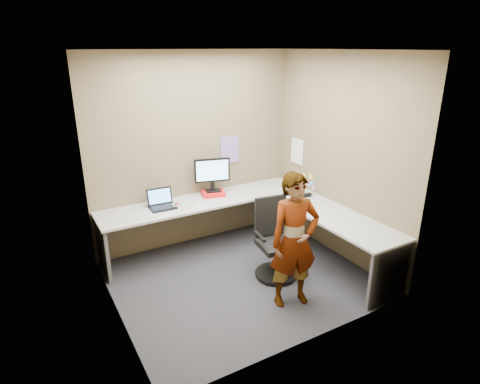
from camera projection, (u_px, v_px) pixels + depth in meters
ground at (241, 278)px, 5.02m from camera, size 3.00×3.00×0.00m
wall_back at (195, 151)px, 5.61m from camera, size 3.00×0.00×3.00m
wall_right at (340, 158)px, 5.25m from camera, size 0.00×2.70×2.70m
wall_left at (106, 199)px, 3.85m from camera, size 0.00×2.70×2.70m
ceiling at (241, 50)px, 4.09m from camera, size 3.00×3.00×0.00m
desk at (255, 218)px, 5.33m from camera, size 2.98×2.58×0.73m
paper_ream at (213, 193)px, 5.71m from camera, size 0.36×0.30×0.06m
monitor at (212, 172)px, 5.61m from camera, size 0.50×0.20×0.48m
laptop at (161, 203)px, 5.29m from camera, size 0.34×0.29×0.24m
trackball_mouse at (176, 205)px, 5.30m from camera, size 0.12×0.08×0.07m
origami at (197, 204)px, 5.33m from camera, size 0.10×0.10×0.06m
stapler at (306, 195)px, 5.64m from camera, size 0.15×0.05×0.05m
flower at (311, 186)px, 5.66m from camera, size 0.07×0.07×0.22m
calendar_purple at (230, 150)px, 5.88m from camera, size 0.30×0.01×0.40m
calendar_white at (297, 151)px, 6.02m from camera, size 0.01×0.28×0.38m
sticky_note_a at (311, 176)px, 5.83m from camera, size 0.01×0.07×0.07m
sticky_note_b at (308, 184)px, 5.92m from camera, size 0.01×0.07×0.07m
sticky_note_c at (313, 188)px, 5.83m from camera, size 0.01×0.07×0.07m
sticky_note_d at (304, 176)px, 5.97m from camera, size 0.01×0.07×0.07m
office_chair at (275, 245)px, 4.98m from camera, size 0.54×0.53×0.99m
person at (294, 241)px, 4.31m from camera, size 0.62×0.47×1.53m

